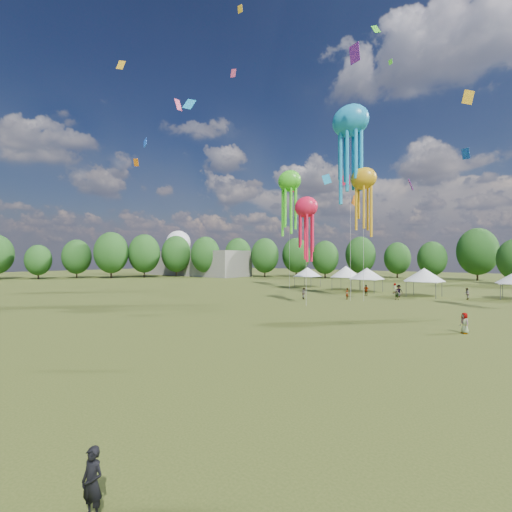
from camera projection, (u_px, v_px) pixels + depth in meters
The scene contains 10 objects.
ground at pixel (22, 394), 15.01m from camera, with size 300.00×300.00×0.00m, color #384416.
observer_main at pixel (92, 483), 7.89m from camera, with size 0.58×0.38×1.59m, color black.
spectator_near at pixel (304, 293), 49.42m from camera, with size 0.79×0.62×1.63m, color gray.
spectators_far at pixel (404, 294), 48.76m from camera, with size 17.23×30.40×1.82m.
festival_tents at pixel (385, 274), 58.37m from camera, with size 39.14×9.70×4.39m.
show_kites at pixel (337, 176), 51.28m from camera, with size 39.92×20.17×26.80m.
small_kites at pixel (389, 86), 46.57m from camera, with size 75.46×54.39×44.29m.
treeline at pixel (396, 254), 65.99m from camera, with size 201.57×95.24×13.43m.
hangar at pixel (194, 263), 116.31m from camera, with size 40.00×12.00×8.00m, color gray.
radome at pixel (178, 247), 131.09m from camera, with size 9.00×9.00×16.00m.
Camera 1 is at (17.29, -5.33, 5.88)m, focal length 24.56 mm.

